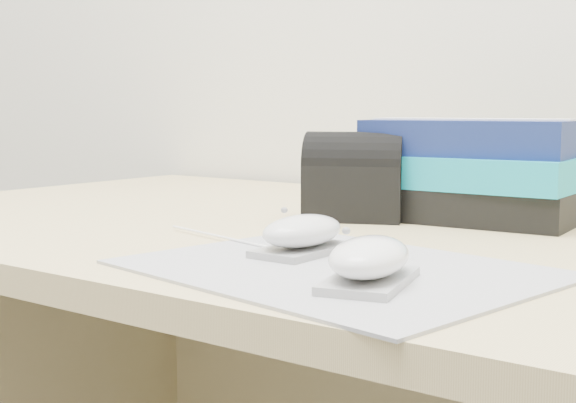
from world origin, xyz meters
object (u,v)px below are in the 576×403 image
Objects in this scene: mouse_rear at (303,234)px; mouse_front at (369,261)px; pouch at (354,177)px; book_stack at (479,170)px.

mouse_rear is 0.15m from mouse_front.
mouse_front is at bearing -56.64° from pouch.
mouse_rear is at bearing 146.40° from mouse_front.
mouse_rear is at bearing -94.25° from book_stack.
pouch is (-0.22, 0.33, 0.03)m from mouse_front.
mouse_rear is 0.71× the size of pouch.
mouse_rear is 0.89× the size of mouse_front.
pouch is (-0.12, -0.11, -0.01)m from book_stack.
book_stack reaches higher than mouse_rear.
book_stack is 0.16m from pouch.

